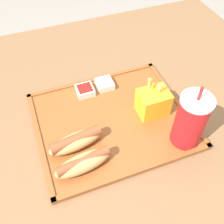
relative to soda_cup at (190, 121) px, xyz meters
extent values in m
plane|color=gray|center=(0.11, -0.11, -0.81)|extent=(8.00, 8.00, 0.00)
cube|color=brown|center=(0.11, -0.11, -0.45)|extent=(1.15, 1.08, 0.72)
cube|color=brown|center=(0.15, -0.13, -0.08)|extent=(0.41, 0.34, 0.01)
cube|color=brown|center=(0.15, -0.29, -0.07)|extent=(0.41, 0.01, 0.00)
cube|color=brown|center=(0.15, 0.04, -0.07)|extent=(0.41, 0.01, 0.00)
cube|color=brown|center=(-0.05, -0.13, -0.07)|extent=(0.01, 0.34, 0.00)
cube|color=brown|center=(0.35, -0.13, -0.07)|extent=(0.01, 0.34, 0.00)
cylinder|color=red|center=(0.00, 0.00, 0.00)|extent=(0.07, 0.07, 0.14)
cylinder|color=silver|center=(0.00, 0.00, 0.07)|extent=(0.08, 0.08, 0.01)
cylinder|color=red|center=(0.00, 0.00, 0.09)|extent=(0.01, 0.01, 0.03)
ellipsoid|color=tan|center=(0.26, -0.01, -0.05)|extent=(0.14, 0.06, 0.04)
cylinder|color=brown|center=(0.26, -0.01, -0.05)|extent=(0.13, 0.04, 0.02)
ellipsoid|color=tan|center=(0.26, -0.08, -0.05)|extent=(0.14, 0.07, 0.04)
cylinder|color=brown|center=(0.26, -0.08, -0.05)|extent=(0.13, 0.04, 0.03)
cube|color=gold|center=(0.04, -0.12, -0.04)|extent=(0.08, 0.06, 0.07)
cylinder|color=#E5C14C|center=(0.04, -0.13, -0.01)|extent=(0.02, 0.02, 0.06)
cylinder|color=#E5C14C|center=(0.02, -0.11, -0.01)|extent=(0.01, 0.01, 0.06)
cylinder|color=#E5C14C|center=(0.02, -0.12, -0.02)|extent=(0.01, 0.01, 0.06)
cylinder|color=#E5C14C|center=(0.02, -0.11, -0.02)|extent=(0.02, 0.02, 0.06)
cylinder|color=#E5C14C|center=(0.04, -0.13, -0.01)|extent=(0.02, 0.02, 0.08)
cube|color=silver|center=(0.13, -0.25, -0.06)|extent=(0.05, 0.05, 0.02)
cube|color=white|center=(0.13, -0.25, -0.05)|extent=(0.04, 0.04, 0.00)
cube|color=silver|center=(0.19, -0.25, -0.06)|extent=(0.05, 0.05, 0.02)
cube|color=#B21914|center=(0.19, -0.25, -0.05)|extent=(0.04, 0.04, 0.00)
camera|label=1|loc=(0.31, 0.29, 0.48)|focal=42.00mm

